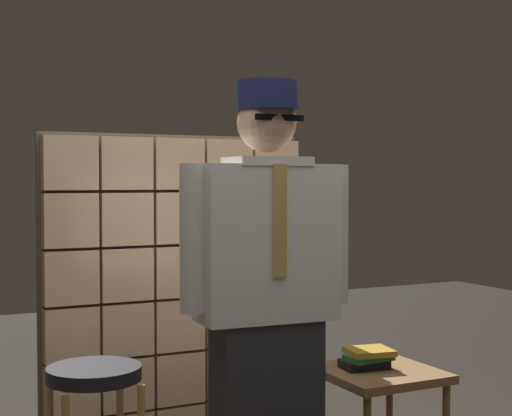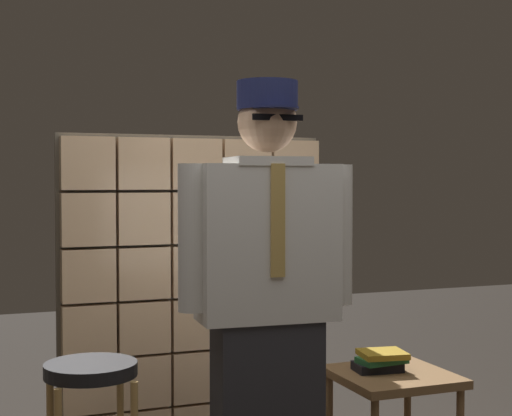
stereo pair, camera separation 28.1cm
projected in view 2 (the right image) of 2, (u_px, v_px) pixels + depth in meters
The scene contains 6 objects.
glass_block_wall at pixel (195, 297), 3.99m from camera, with size 1.41×0.10×1.69m.
standing_person at pixel (268, 301), 3.04m from camera, with size 0.73×0.32×1.82m.
bar_stool at pixel (91, 415), 2.80m from camera, with size 0.34×0.34×0.77m.
side_table at pixel (393, 387), 3.57m from camera, with size 0.52×0.52×0.54m.
book_stack at pixel (380, 361), 3.59m from camera, with size 0.25×0.21×0.10m.
coffee_mug at pixel (376, 360), 3.61m from camera, with size 0.13×0.08×0.09m.
Camera 2 is at (-1.12, -2.56, 1.43)m, focal length 53.65 mm.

